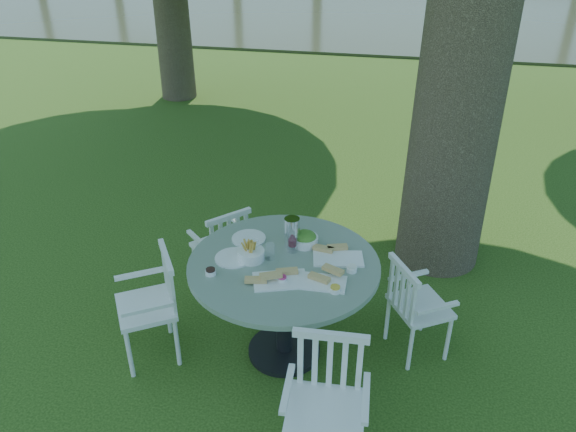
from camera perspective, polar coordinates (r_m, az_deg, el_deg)
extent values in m
plane|color=#1A380B|center=(4.88, -0.48, -9.86)|extent=(140.00, 140.00, 0.00)
cylinder|color=black|center=(4.51, -0.39, -13.44)|extent=(0.56, 0.56, 0.04)
cylinder|color=black|center=(4.25, -0.41, -9.45)|extent=(0.12, 0.12, 0.77)
cylinder|color=gray|center=(4.00, -0.43, -4.96)|extent=(1.37, 1.37, 0.04)
cylinder|color=white|center=(4.50, 15.95, -11.92)|extent=(0.03, 0.03, 0.40)
cylinder|color=white|center=(4.72, 13.56, -9.28)|extent=(0.03, 0.03, 0.40)
cylinder|color=white|center=(4.35, 12.32, -13.04)|extent=(0.03, 0.03, 0.40)
cylinder|color=white|center=(4.58, 10.06, -10.24)|extent=(0.03, 0.03, 0.40)
cube|color=white|center=(4.39, 13.29, -8.91)|extent=(0.54, 0.55, 0.04)
cube|color=white|center=(4.20, 11.48, -7.47)|extent=(0.24, 0.37, 0.41)
cylinder|color=white|center=(5.29, -5.89, -3.71)|extent=(0.03, 0.03, 0.41)
cylinder|color=white|center=(5.16, -9.41, -4.98)|extent=(0.03, 0.03, 0.41)
cylinder|color=white|center=(5.06, -4.00, -5.40)|extent=(0.03, 0.03, 0.41)
cylinder|color=white|center=(4.91, -7.64, -6.79)|extent=(0.03, 0.03, 0.41)
cube|color=white|center=(4.98, -6.88, -3.08)|extent=(0.57, 0.57, 0.04)
cube|color=white|center=(4.74, -5.93, -2.11)|extent=(0.31, 0.33, 0.42)
cylinder|color=white|center=(4.65, -16.37, -10.22)|extent=(0.03, 0.03, 0.43)
cylinder|color=white|center=(4.35, -15.81, -13.33)|extent=(0.03, 0.03, 0.43)
cylinder|color=white|center=(4.66, -12.11, -9.44)|extent=(0.03, 0.03, 0.43)
cylinder|color=white|center=(4.36, -11.21, -12.48)|extent=(0.03, 0.03, 0.43)
cube|color=white|center=(4.35, -14.26, -8.97)|extent=(0.58, 0.59, 0.04)
cube|color=white|center=(4.24, -12.02, -6.34)|extent=(0.27, 0.40, 0.44)
cylinder|color=white|center=(3.82, 0.83, -19.35)|extent=(0.04, 0.04, 0.45)
cylinder|color=white|center=(3.80, 7.12, -19.92)|extent=(0.04, 0.04, 0.45)
cube|color=white|center=(3.51, 3.81, -19.27)|extent=(0.47, 0.44, 0.04)
cube|color=white|center=(3.49, 4.26, -14.60)|extent=(0.46, 0.06, 0.45)
cube|color=white|center=(3.81, -0.80, -6.54)|extent=(0.41, 0.32, 0.01)
cube|color=white|center=(3.79, 3.38, -6.75)|extent=(0.34, 0.20, 0.01)
cube|color=white|center=(4.03, 5.12, -4.35)|extent=(0.39, 0.26, 0.01)
cylinder|color=white|center=(4.05, -5.55, -4.25)|extent=(0.27, 0.27, 0.01)
cylinder|color=white|center=(4.26, -4.00, -2.29)|extent=(0.26, 0.26, 0.01)
cylinder|color=white|center=(4.01, -3.76, -3.96)|extent=(0.19, 0.19, 0.07)
cylinder|color=white|center=(4.18, 1.72, -2.50)|extent=(0.20, 0.20, 0.07)
cylinder|color=silver|center=(4.12, 0.41, -1.65)|extent=(0.11, 0.11, 0.23)
cylinder|color=white|center=(4.06, 0.45, -2.33)|extent=(0.08, 0.08, 0.21)
cylinder|color=white|center=(4.00, -1.85, -3.61)|extent=(0.07, 0.07, 0.12)
cylinder|color=white|center=(4.06, -3.43, -3.20)|extent=(0.06, 0.06, 0.11)
cylinder|color=white|center=(3.80, -0.60, -6.47)|extent=(0.07, 0.07, 0.03)
cylinder|color=white|center=(3.72, 4.82, -7.47)|extent=(0.08, 0.08, 0.03)
cylinder|color=white|center=(3.92, 6.49, -5.39)|extent=(0.08, 0.08, 0.03)
cylinder|color=white|center=(3.90, -7.86, -5.69)|extent=(0.08, 0.08, 0.03)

